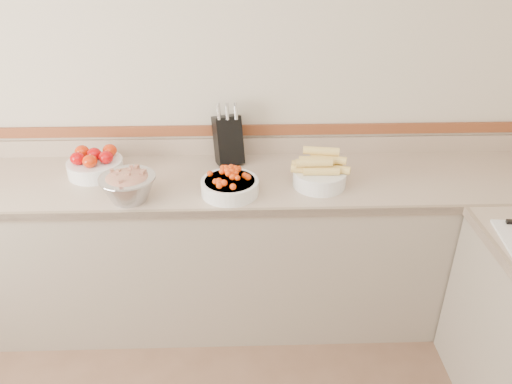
{
  "coord_description": "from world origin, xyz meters",
  "views": [
    {
      "loc": [
        0.29,
        -0.67,
        2.13
      ],
      "look_at": [
        0.35,
        1.35,
        1.0
      ],
      "focal_mm": 35.0,
      "sensor_mm": 36.0,
      "label": 1
    }
  ],
  "objects_px": {
    "rhubarb_bowl": "(128,185)",
    "knife_block": "(228,139)",
    "tomato_bowl": "(95,164)",
    "corn_bowl": "(320,173)",
    "cherry_tomato_bowl": "(229,184)"
  },
  "relations": [
    {
      "from": "rhubarb_bowl",
      "to": "knife_block",
      "type": "bearing_deg",
      "value": 41.13
    },
    {
      "from": "tomato_bowl",
      "to": "corn_bowl",
      "type": "xyz_separation_m",
      "value": [
        1.18,
        -0.16,
        0.01
      ]
    },
    {
      "from": "knife_block",
      "to": "rhubarb_bowl",
      "type": "bearing_deg",
      "value": -138.87
    },
    {
      "from": "corn_bowl",
      "to": "rhubarb_bowl",
      "type": "relative_size",
      "value": 1.11
    },
    {
      "from": "knife_block",
      "to": "corn_bowl",
      "type": "bearing_deg",
      "value": -31.94
    },
    {
      "from": "corn_bowl",
      "to": "knife_block",
      "type": "bearing_deg",
      "value": 148.06
    },
    {
      "from": "knife_block",
      "to": "tomato_bowl",
      "type": "relative_size",
      "value": 1.18
    },
    {
      "from": "cherry_tomato_bowl",
      "to": "corn_bowl",
      "type": "relative_size",
      "value": 0.95
    },
    {
      "from": "tomato_bowl",
      "to": "corn_bowl",
      "type": "relative_size",
      "value": 0.97
    },
    {
      "from": "knife_block",
      "to": "cherry_tomato_bowl",
      "type": "height_order",
      "value": "knife_block"
    },
    {
      "from": "knife_block",
      "to": "cherry_tomato_bowl",
      "type": "bearing_deg",
      "value": -88.29
    },
    {
      "from": "cherry_tomato_bowl",
      "to": "rhubarb_bowl",
      "type": "distance_m",
      "value": 0.49
    },
    {
      "from": "knife_block",
      "to": "corn_bowl",
      "type": "relative_size",
      "value": 1.14
    },
    {
      "from": "corn_bowl",
      "to": "tomato_bowl",
      "type": "bearing_deg",
      "value": 172.15
    },
    {
      "from": "cherry_tomato_bowl",
      "to": "corn_bowl",
      "type": "bearing_deg",
      "value": 9.53
    }
  ]
}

